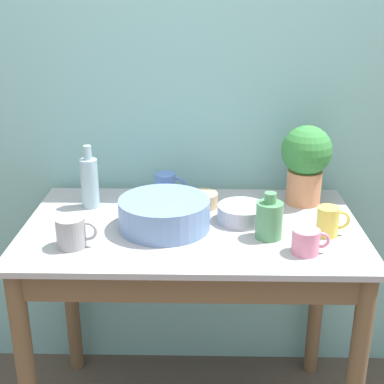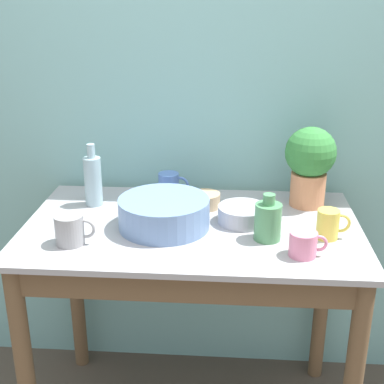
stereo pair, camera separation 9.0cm
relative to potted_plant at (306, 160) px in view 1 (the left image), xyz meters
name	(u,v)px [view 1 (the left image)]	position (x,y,z in m)	size (l,w,h in m)	color
wall_back	(194,101)	(-0.42, 0.19, 0.18)	(6.00, 0.05, 2.40)	#7AB2B2
counter_table	(192,274)	(-0.42, -0.23, -0.35)	(1.16, 0.70, 0.85)	brown
potted_plant	(306,160)	(0.00, 0.00, 0.00)	(0.19, 0.19, 0.30)	tan
bowl_wash_large	(164,214)	(-0.51, -0.24, -0.12)	(0.31, 0.31, 0.10)	#6684B2
bottle_tall	(90,182)	(-0.80, -0.06, -0.07)	(0.06, 0.06, 0.24)	#93B2BC
bottle_short	(269,219)	(-0.17, -0.31, -0.11)	(0.09, 0.09, 0.16)	#4C8C59
mug_blue	(166,186)	(-0.52, 0.03, -0.12)	(0.12, 0.08, 0.10)	#4C70B7
mug_yellow	(329,221)	(0.03, -0.29, -0.12)	(0.11, 0.07, 0.10)	#E5CC4C
mug_pink	(306,241)	(-0.06, -0.42, -0.13)	(0.12, 0.08, 0.08)	pink
mug_grey	(72,232)	(-0.79, -0.39, -0.12)	(0.13, 0.09, 0.10)	gray
bowl_small_steel	(242,213)	(-0.24, -0.18, -0.14)	(0.17, 0.17, 0.06)	#A8A8B2
bowl_small_tan	(203,200)	(-0.38, -0.05, -0.14)	(0.11, 0.11, 0.05)	tan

